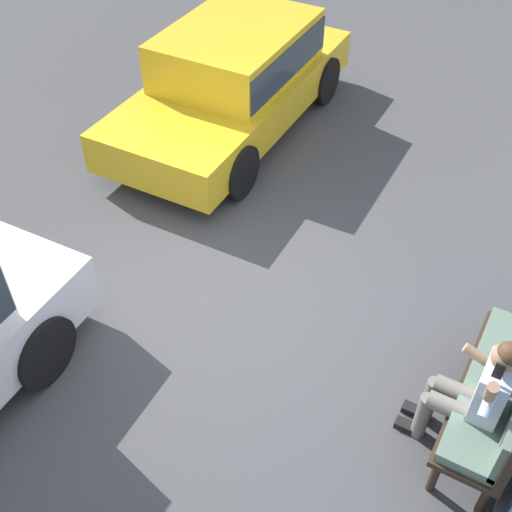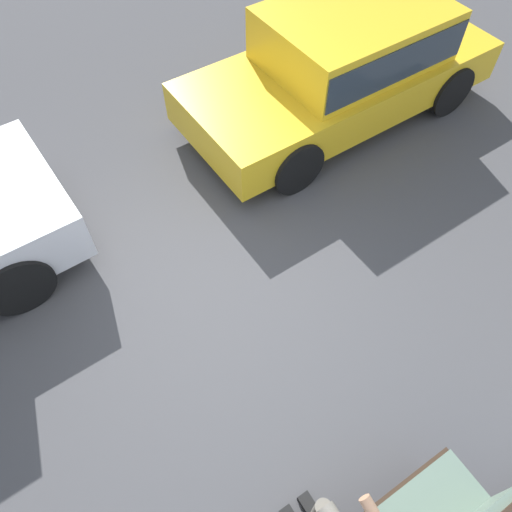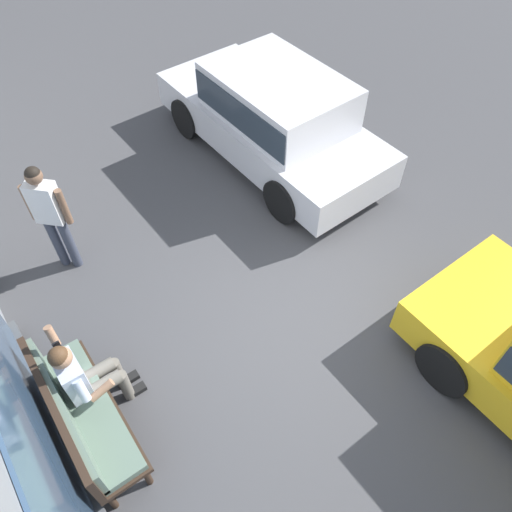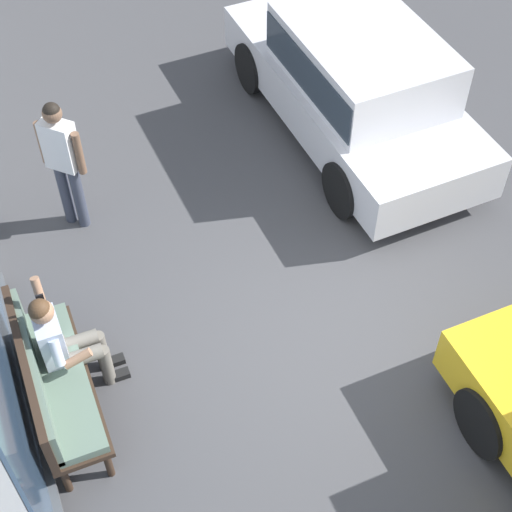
# 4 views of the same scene
# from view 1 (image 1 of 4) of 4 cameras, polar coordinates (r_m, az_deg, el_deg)

# --- Properties ---
(ground_plane) EXTENTS (60.00, 60.00, 0.00)m
(ground_plane) POSITION_cam_1_polar(r_m,az_deg,el_deg) (6.72, -3.44, -3.55)
(ground_plane) COLOR #424244
(bench) EXTENTS (1.74, 0.55, 1.03)m
(bench) POSITION_cam_1_polar(r_m,az_deg,el_deg) (5.64, 21.59, -10.86)
(bench) COLOR #332319
(bench) RESTS_ON ground_plane
(person_on_phone) EXTENTS (0.73, 0.74, 1.36)m
(person_on_phone) POSITION_cam_1_polar(r_m,az_deg,el_deg) (5.36, 18.97, -11.38)
(person_on_phone) COLOR #6B665B
(person_on_phone) RESTS_ON ground_plane
(parked_car_near) EXTENTS (4.14, 1.92, 1.41)m
(parked_car_near) POSITION_cam_1_polar(r_m,az_deg,el_deg) (8.90, -1.95, 15.79)
(parked_car_near) COLOR gold
(parked_car_near) RESTS_ON ground_plane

